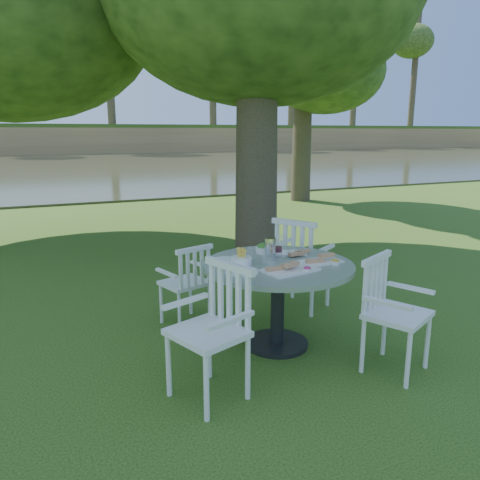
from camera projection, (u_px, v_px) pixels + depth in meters
name	position (u px, v px, depth m)	size (l,w,h in m)	color
ground	(248.00, 328.00, 4.59)	(140.00, 140.00, 0.00)	#20400D
table	(278.00, 281.00, 4.09)	(1.31, 1.31, 0.77)	black
chair_ne	(298.00, 257.00, 4.95)	(0.66, 0.68, 1.00)	white
chair_nw	(189.00, 279.00, 4.56)	(0.51, 0.49, 0.82)	white
chair_sw	(218.00, 320.00, 3.34)	(0.60, 0.62, 0.97)	white
chair_se	(387.00, 304.00, 3.73)	(0.61, 0.60, 0.92)	white
tableware	(270.00, 258.00, 4.09)	(1.08, 0.87, 0.21)	white
river	(69.00, 168.00, 25.09)	(100.00, 28.00, 0.12)	#32341F
far_bank	(49.00, 67.00, 39.70)	(100.00, 18.00, 15.20)	#977646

